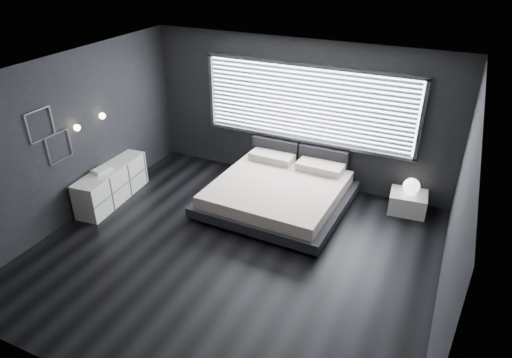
% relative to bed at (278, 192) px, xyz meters
% --- Properties ---
extents(room, '(6.04, 6.00, 2.80)m').
position_rel_bed_xyz_m(room, '(-0.10, -1.60, 1.11)').
color(room, black).
rests_on(room, ground).
extents(window, '(4.14, 0.09, 1.52)m').
position_rel_bed_xyz_m(window, '(0.10, 1.10, 1.32)').
color(window, white).
rests_on(window, ground).
extents(headboard, '(1.96, 0.16, 0.52)m').
position_rel_bed_xyz_m(headboard, '(-0.00, 1.04, 0.28)').
color(headboard, black).
rests_on(headboard, ground).
extents(sconce_near, '(0.18, 0.11, 0.11)m').
position_rel_bed_xyz_m(sconce_near, '(-2.98, -1.55, 1.31)').
color(sconce_near, silver).
rests_on(sconce_near, ground).
extents(sconce_far, '(0.18, 0.11, 0.11)m').
position_rel_bed_xyz_m(sconce_far, '(-2.98, -0.95, 1.31)').
color(sconce_far, silver).
rests_on(sconce_far, ground).
extents(wall_art_upper, '(0.01, 0.48, 0.48)m').
position_rel_bed_xyz_m(wall_art_upper, '(-3.08, -2.15, 1.56)').
color(wall_art_upper, '#47474C').
rests_on(wall_art_upper, ground).
extents(wall_art_lower, '(0.01, 0.48, 0.48)m').
position_rel_bed_xyz_m(wall_art_lower, '(-3.08, -1.90, 1.09)').
color(wall_art_lower, '#47474C').
rests_on(wall_art_lower, ground).
extents(bed, '(2.51, 2.40, 0.63)m').
position_rel_bed_xyz_m(bed, '(0.00, 0.00, 0.00)').
color(bed, black).
rests_on(bed, ground).
extents(nightstand, '(0.68, 0.58, 0.37)m').
position_rel_bed_xyz_m(nightstand, '(2.17, 0.80, -0.11)').
color(nightstand, silver).
rests_on(nightstand, ground).
extents(orb_lamp, '(0.29, 0.29, 0.29)m').
position_rel_bed_xyz_m(orb_lamp, '(2.18, 0.81, 0.22)').
color(orb_lamp, white).
rests_on(orb_lamp, nightstand).
extents(dresser, '(0.61, 1.69, 0.66)m').
position_rel_bed_xyz_m(dresser, '(-2.88, -1.09, 0.04)').
color(dresser, silver).
rests_on(dresser, ground).
extents(book_stack, '(0.33, 0.38, 0.07)m').
position_rel_bed_xyz_m(book_stack, '(-2.91, -1.25, 0.40)').
color(book_stack, white).
rests_on(book_stack, dresser).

